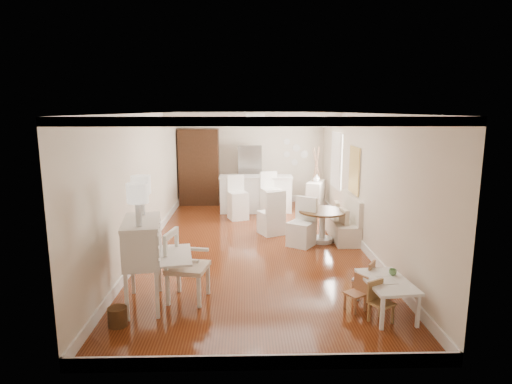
{
  "coord_description": "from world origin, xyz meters",
  "views": [
    {
      "loc": [
        -0.19,
        -8.81,
        2.86
      ],
      "look_at": [
        0.04,
        0.3,
        1.11
      ],
      "focal_mm": 30.0,
      "sensor_mm": 36.0,
      "label": 1
    }
  ],
  "objects_px": {
    "kids_table": "(386,297)",
    "slip_chair_near": "(302,222)",
    "sideboard": "(316,196)",
    "kids_chair_b": "(363,278)",
    "breakfast_counter": "(256,194)",
    "gustavian_armchair": "(188,266)",
    "kids_chair_a": "(355,293)",
    "fridge": "(261,175)",
    "slip_chair_far": "(271,212)",
    "pantry_cabinet": "(199,167)",
    "kids_chair_c": "(381,303)",
    "bar_stool_right": "(271,194)",
    "secretary_bureau": "(143,263)",
    "dining_table": "(322,226)",
    "wicker_basket": "(118,317)",
    "bar_stool_left": "(238,198)"
  },
  "relations": [
    {
      "from": "secretary_bureau",
      "to": "sideboard",
      "type": "bearing_deg",
      "value": 50.31
    },
    {
      "from": "gustavian_armchair",
      "to": "slip_chair_far",
      "type": "relative_size",
      "value": 1.03
    },
    {
      "from": "gustavian_armchair",
      "to": "slip_chair_far",
      "type": "bearing_deg",
      "value": -11.89
    },
    {
      "from": "wicker_basket",
      "to": "kids_chair_b",
      "type": "relative_size",
      "value": 0.44
    },
    {
      "from": "bar_stool_left",
      "to": "sideboard",
      "type": "distance_m",
      "value": 2.42
    },
    {
      "from": "sideboard",
      "to": "kids_chair_b",
      "type": "bearing_deg",
      "value": -71.08
    },
    {
      "from": "kids_table",
      "to": "bar_stool_left",
      "type": "height_order",
      "value": "bar_stool_left"
    },
    {
      "from": "kids_chair_c",
      "to": "kids_chair_a",
      "type": "bearing_deg",
      "value": 94.72
    },
    {
      "from": "dining_table",
      "to": "bar_stool_right",
      "type": "xyz_separation_m",
      "value": [
        -0.99,
        2.38,
        0.24
      ]
    },
    {
      "from": "secretary_bureau",
      "to": "bar_stool_right",
      "type": "distance_m",
      "value": 5.84
    },
    {
      "from": "bar_stool_right",
      "to": "breakfast_counter",
      "type": "bearing_deg",
      "value": 110.57
    },
    {
      "from": "dining_table",
      "to": "sideboard",
      "type": "relative_size",
      "value": 1.19
    },
    {
      "from": "kids_chair_b",
      "to": "slip_chair_near",
      "type": "height_order",
      "value": "slip_chair_near"
    },
    {
      "from": "fridge",
      "to": "kids_chair_c",
      "type": "bearing_deg",
      "value": -79.95
    },
    {
      "from": "wicker_basket",
      "to": "dining_table",
      "type": "bearing_deg",
      "value": 46.92
    },
    {
      "from": "gustavian_armchair",
      "to": "slip_chair_near",
      "type": "relative_size",
      "value": 1.05
    },
    {
      "from": "secretary_bureau",
      "to": "slip_chair_near",
      "type": "distance_m",
      "value": 3.88
    },
    {
      "from": "dining_table",
      "to": "sideboard",
      "type": "height_order",
      "value": "sideboard"
    },
    {
      "from": "bar_stool_left",
      "to": "wicker_basket",
      "type": "bearing_deg",
      "value": -124.4
    },
    {
      "from": "kids_table",
      "to": "kids_chair_b",
      "type": "relative_size",
      "value": 1.68
    },
    {
      "from": "dining_table",
      "to": "slip_chair_far",
      "type": "distance_m",
      "value": 1.28
    },
    {
      "from": "secretary_bureau",
      "to": "kids_chair_b",
      "type": "xyz_separation_m",
      "value": [
        3.33,
        0.21,
        -0.36
      ]
    },
    {
      "from": "bar_stool_left",
      "to": "bar_stool_right",
      "type": "bearing_deg",
      "value": 0.83
    },
    {
      "from": "kids_chair_c",
      "to": "sideboard",
      "type": "height_order",
      "value": "sideboard"
    },
    {
      "from": "bar_stool_right",
      "to": "pantry_cabinet",
      "type": "bearing_deg",
      "value": 125.18
    },
    {
      "from": "breakfast_counter",
      "to": "gustavian_armchair",
      "type": "bearing_deg",
      "value": -101.53
    },
    {
      "from": "gustavian_armchair",
      "to": "pantry_cabinet",
      "type": "bearing_deg",
      "value": 15.35
    },
    {
      "from": "pantry_cabinet",
      "to": "wicker_basket",
      "type": "bearing_deg",
      "value": -92.43
    },
    {
      "from": "pantry_cabinet",
      "to": "kids_chair_c",
      "type": "bearing_deg",
      "value": -66.94
    },
    {
      "from": "breakfast_counter",
      "to": "fridge",
      "type": "height_order",
      "value": "fridge"
    },
    {
      "from": "wicker_basket",
      "to": "slip_chair_near",
      "type": "xyz_separation_m",
      "value": [
        2.92,
        3.41,
        0.39
      ]
    },
    {
      "from": "slip_chair_near",
      "to": "slip_chair_far",
      "type": "height_order",
      "value": "slip_chair_far"
    },
    {
      "from": "kids_chair_a",
      "to": "fridge",
      "type": "height_order",
      "value": "fridge"
    },
    {
      "from": "bar_stool_left",
      "to": "fridge",
      "type": "bearing_deg",
      "value": 50.49
    },
    {
      "from": "kids_table",
      "to": "dining_table",
      "type": "height_order",
      "value": "dining_table"
    },
    {
      "from": "gustavian_armchair",
      "to": "wicker_basket",
      "type": "xyz_separation_m",
      "value": [
        -0.85,
        -0.8,
        -0.41
      ]
    },
    {
      "from": "dining_table",
      "to": "fridge",
      "type": "height_order",
      "value": "fridge"
    },
    {
      "from": "gustavian_armchair",
      "to": "bar_stool_right",
      "type": "distance_m",
      "value": 5.47
    },
    {
      "from": "bar_stool_left",
      "to": "bar_stool_right",
      "type": "xyz_separation_m",
      "value": [
        0.89,
        0.33,
        0.02
      ]
    },
    {
      "from": "kids_chair_c",
      "to": "dining_table",
      "type": "relative_size",
      "value": 0.56
    },
    {
      "from": "gustavian_armchair",
      "to": "breakfast_counter",
      "type": "xyz_separation_m",
      "value": [
        1.17,
        5.75,
        -0.02
      ]
    },
    {
      "from": "slip_chair_far",
      "to": "wicker_basket",
      "type": "bearing_deg",
      "value": 36.58
    },
    {
      "from": "kids_table",
      "to": "slip_chair_near",
      "type": "distance_m",
      "value": 3.25
    },
    {
      "from": "kids_chair_c",
      "to": "bar_stool_left",
      "type": "height_order",
      "value": "bar_stool_left"
    },
    {
      "from": "kids_chair_c",
      "to": "bar_stool_left",
      "type": "distance_m",
      "value": 6.07
    },
    {
      "from": "fridge",
      "to": "gustavian_armchair",
      "type": "bearing_deg",
      "value": -101.41
    },
    {
      "from": "kids_table",
      "to": "dining_table",
      "type": "relative_size",
      "value": 0.95
    },
    {
      "from": "secretary_bureau",
      "to": "slip_chair_near",
      "type": "height_order",
      "value": "secretary_bureau"
    },
    {
      "from": "bar_stool_left",
      "to": "sideboard",
      "type": "bearing_deg",
      "value": 3.9
    },
    {
      "from": "kids_chair_b",
      "to": "dining_table",
      "type": "xyz_separation_m",
      "value": [
        -0.14,
        2.82,
        0.06
      ]
    }
  ]
}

